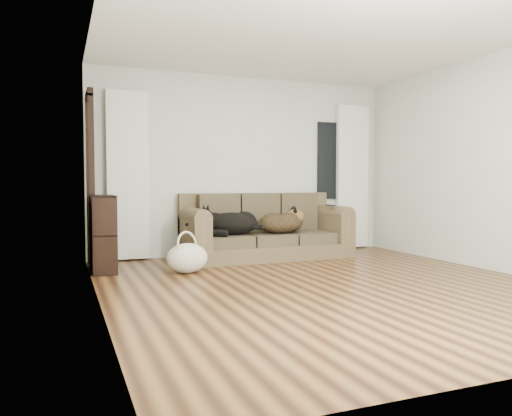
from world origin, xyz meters
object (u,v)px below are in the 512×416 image
object	(u,v)px
sofa	(267,226)
bookshelf	(103,229)
dog_shepherd	(282,223)
dog_black_lab	(228,225)
tote_bag	(187,259)

from	to	relation	value
sofa	bookshelf	distance (m)	2.23
dog_shepherd	dog_black_lab	bearing A→B (deg)	-11.22
tote_bag	sofa	bearing A→B (deg)	29.96
dog_shepherd	bookshelf	world-z (taller)	bookshelf
dog_black_lab	dog_shepherd	bearing A→B (deg)	11.80
sofa	dog_shepherd	size ratio (longest dim) A/B	3.34
sofa	dog_black_lab	bearing A→B (deg)	-176.73
sofa	dog_shepherd	distance (m)	0.23
dog_black_lab	bookshelf	xyz separation A→B (m)	(-1.64, -0.23, 0.02)
bookshelf	tote_bag	bearing A→B (deg)	-32.64
sofa	bookshelf	size ratio (longest dim) A/B	2.55
sofa	tote_bag	bearing A→B (deg)	-150.04
sofa	dog_black_lab	size ratio (longest dim) A/B	3.12
sofa	bookshelf	xyz separation A→B (m)	(-2.22, -0.26, 0.05)
sofa	dog_black_lab	distance (m)	0.58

